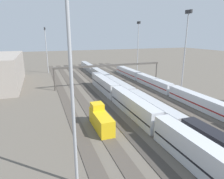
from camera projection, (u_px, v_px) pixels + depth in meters
The scene contains 19 objects.
ground_plane at pixel (116, 90), 75.45m from camera, with size 400.00×400.00×0.00m, color #60594F.
track_bed_0 at pixel (160, 85), 82.09m from camera, with size 140.00×2.80×0.12m, color #4C443D.
track_bed_1 at pixel (150, 86), 80.43m from camera, with size 140.00×2.80×0.12m, color #3D3833.
track_bed_2 at pixel (139, 87), 78.76m from camera, with size 140.00×2.80×0.12m, color #4C443D.
track_bed_3 at pixel (128, 88), 77.10m from camera, with size 140.00×2.80×0.12m, color #3D3833.
track_bed_4 at pixel (116, 89), 75.43m from camera, with size 140.00×2.80×0.12m, color #3D3833.
track_bed_5 at pixel (104, 91), 73.77m from camera, with size 140.00×2.80×0.12m, color #4C443D.
track_bed_6 at pixel (91, 92), 72.10m from camera, with size 140.00×2.80×0.12m, color #3D3833.
track_bed_7 at pixel (77, 93), 70.44m from camera, with size 140.00×2.80×0.12m, color #4C443D.
track_bed_8 at pixel (63, 95), 68.77m from camera, with size 140.00×2.80×0.12m, color #4C443D.
train_on_track_4 at pixel (117, 85), 74.16m from camera, with size 114.80×3.00×4.40m.
train_on_track_7 at pixel (101, 120), 43.63m from camera, with size 10.00×3.00×5.00m.
train_on_track_5 at pixel (133, 106), 50.74m from camera, with size 71.40×3.06×5.00m.
train_on_track_1 at pixel (168, 89), 69.05m from camera, with size 90.60×3.06×4.40m.
light_mast_0 at pixel (186, 42), 68.92m from camera, with size 2.80×0.70×28.51m.
light_mast_1 at pixel (46, 44), 104.00m from camera, with size 2.80×0.70×24.05m.
light_mast_2 at pixel (138, 41), 104.91m from camera, with size 2.80×0.70×27.11m.
light_mast_3 at pixel (70, 56), 23.02m from camera, with size 2.80×0.70×28.45m.
signal_gantry at pixel (110, 67), 79.52m from camera, with size 0.70×45.00×8.80m.
Camera 1 is at (-67.62, 26.56, 20.40)m, focal length 31.43 mm.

